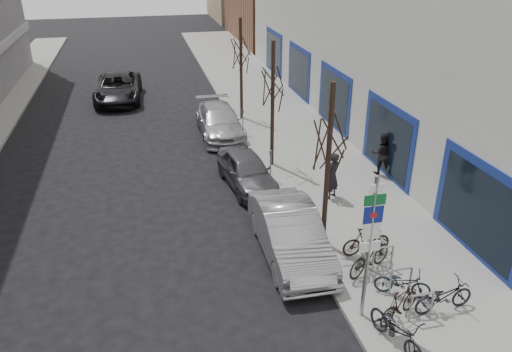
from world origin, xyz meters
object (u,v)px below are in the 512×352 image
pedestrian_far (382,153)px  meter_back (243,119)px  meter_mid (271,162)px  bike_mid_inner (370,255)px  tree_near (330,129)px  bike_far_curb (444,294)px  highway_sign_pole (370,241)px  bike_near_right (400,304)px  tree_mid (273,75)px  bike_rack (401,278)px  lane_car (118,88)px  parked_car_front (290,233)px  bike_mid_curb (403,281)px  parked_car_back (220,121)px  bike_far_inner (366,241)px  bike_near_left (397,327)px  meter_front (316,232)px  parked_car_mid (247,170)px  tree_far (241,45)px  pedestrian_near (332,176)px

pedestrian_far → meter_back: bearing=-33.7°
meter_mid → bike_mid_inner: meter_mid is taller
tree_near → bike_far_curb: size_ratio=3.18×
highway_sign_pole → bike_near_right: bearing=-21.3°
tree_mid → bike_mid_inner: bearing=-84.5°
highway_sign_pole → bike_rack: bearing=23.6°
lane_car → pedestrian_far: (10.87, -13.92, 0.26)m
highway_sign_pole → meter_back: 14.10m
meter_mid → pedestrian_far: bearing=-5.8°
pedestrian_far → parked_car_front: bearing=59.8°
meter_back → bike_mid_curb: 13.60m
highway_sign_pole → parked_car_back: size_ratio=0.82×
bike_far_inner → meter_back: bearing=5.8°
bike_far_inner → bike_near_left: bearing=164.0°
meter_mid → parked_car_front: (-0.75, -5.23, -0.10)m
meter_front → parked_car_mid: size_ratio=0.31×
meter_back → pedestrian_far: 7.57m
parked_car_front → lane_car: size_ratio=0.85×
tree_mid → bike_far_curb: tree_mid is taller
tree_far → meter_mid: size_ratio=4.33×
bike_rack → bike_mid_curb: bearing=-82.3°
tree_mid → bike_far_inner: bearing=-81.7°
tree_near → bike_mid_inner: size_ratio=2.94×
bike_near_right → parked_car_back: size_ratio=0.31×
pedestrian_far → highway_sign_pole: bearing=79.7°
meter_front → tree_mid: bearing=86.3°
bike_near_right → bike_far_curb: (1.30, 0.03, 0.05)m
bike_rack → lane_car: (-7.87, 21.35, 0.14)m
parked_car_mid → meter_back: bearing=73.0°
meter_front → bike_mid_inner: meter_front is taller
bike_far_inner → pedestrian_near: size_ratio=0.88×
bike_mid_inner → parked_car_back: 12.92m
highway_sign_pole → bike_near_left: highway_sign_pole is taller
highway_sign_pole → tree_mid: size_ratio=0.76×
parked_car_mid → lane_car: 14.50m
bike_mid_curb → bike_rack: bearing=36.9°
bike_rack → tree_mid: (-1.20, 9.40, 3.44)m
bike_near_left → parked_car_front: size_ratio=0.38×
parked_car_front → parked_car_back: bearing=92.7°
bike_far_inner → pedestrian_near: bearing=-6.6°
tree_mid → bike_near_right: (0.66, -10.35, -3.47)m
meter_back → bike_far_curb: size_ratio=0.73×
bike_near_left → bike_far_curb: (1.84, 0.91, -0.04)m
pedestrian_near → bike_far_inner: bearing=48.8°
parked_car_back → bike_mid_inner: bearing=-79.1°
tree_mid → bike_mid_inner: (0.79, -8.28, -3.38)m
bike_far_inner → parked_car_back: 12.13m
meter_front → meter_back: same height
bike_mid_inner → bike_far_curb: (1.17, -2.03, -0.04)m
bike_rack → tree_far: 16.31m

